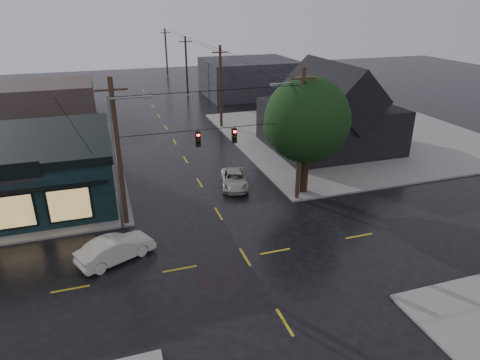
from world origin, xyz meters
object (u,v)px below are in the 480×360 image
object	(u,v)px
corner_tree	(307,120)
utility_pole_ne	(296,199)
sedan_cream	(116,249)
utility_pole_nw	(127,224)
suv_silver	(234,179)

from	to	relation	value
corner_tree	utility_pole_ne	bearing A→B (deg)	-135.78
sedan_cream	utility_pole_nw	bearing A→B (deg)	-36.77
corner_tree	sedan_cream	xyz separation A→B (m)	(-14.91, -5.32, -5.26)
suv_silver	corner_tree	bearing A→B (deg)	-17.30
sedan_cream	suv_silver	distance (m)	12.96
utility_pole_nw	suv_silver	bearing A→B (deg)	22.98
corner_tree	utility_pole_ne	xyz separation A→B (m)	(-0.99, -0.97, -6.02)
sedan_cream	suv_silver	size ratio (longest dim) A/B	1.01
corner_tree	suv_silver	distance (m)	7.83
corner_tree	sedan_cream	size ratio (longest dim) A/B	1.99
corner_tree	utility_pole_nw	xyz separation A→B (m)	(-13.99, -0.97, -6.02)
utility_pole_ne	sedan_cream	world-z (taller)	utility_pole_ne
suv_silver	sedan_cream	bearing A→B (deg)	-127.30
utility_pole_nw	sedan_cream	size ratio (longest dim) A/B	2.20
utility_pole_ne	utility_pole_nw	bearing A→B (deg)	180.00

